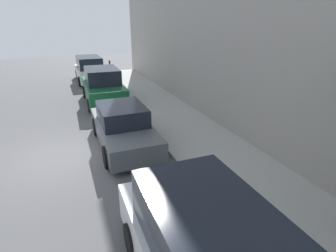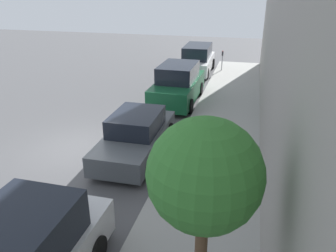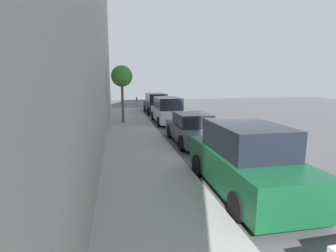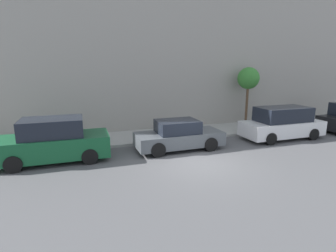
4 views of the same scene
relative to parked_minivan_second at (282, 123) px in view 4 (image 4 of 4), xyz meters
The scene contains 7 objects.
ground_plane 6.84m from the parked_minivan_second, 108.86° to the left, with size 60.00×60.00×0.00m, color #515154.
sidewalk 7.06m from the parked_minivan_second, 66.22° to the left, with size 3.04×32.00×0.15m.
building_facade 10.49m from the parked_minivan_second, 50.20° to the left, with size 2.00×32.00×14.53m.
parked_minivan_second is the anchor object (origin of this frame).
parked_sedan_third 6.58m from the parked_minivan_second, 89.68° to the left, with size 1.92×4.52×1.54m.
parked_suv_fourth 12.55m from the parked_minivan_second, 89.10° to the left, with size 2.08×4.82×1.98m.
street_tree 4.14m from the parked_minivan_second, ahead, with size 1.49×1.49×4.04m.
Camera 4 is at (-9.98, 4.92, 4.20)m, focal length 28.00 mm.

